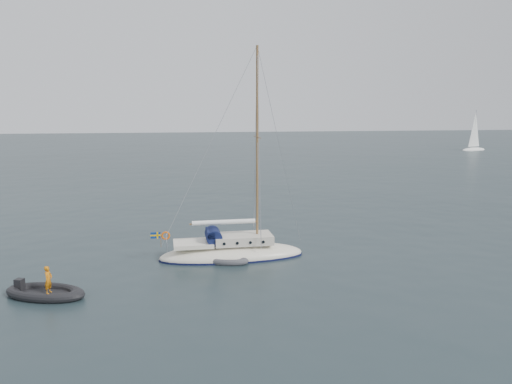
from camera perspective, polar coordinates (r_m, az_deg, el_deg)
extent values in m
plane|color=black|center=(29.00, 5.26, -7.31)|extent=(300.00, 300.00, 0.00)
ellipsoid|color=white|center=(28.61, -2.75, -7.23)|extent=(8.18, 2.55, 1.36)
cube|color=beige|center=(28.43, -1.49, -5.37)|extent=(3.27, 1.73, 0.50)
cube|color=white|center=(28.24, -7.19, -5.85)|extent=(2.18, 1.73, 0.23)
cylinder|color=#0F173D|center=(28.20, -4.89, -5.00)|extent=(0.87, 1.50, 0.87)
cube|color=#0F173D|center=(28.14, -5.27, -4.66)|extent=(0.41, 1.50, 0.36)
cylinder|color=olive|center=(27.68, 0.15, 5.16)|extent=(0.14, 0.14, 10.91)
cylinder|color=olive|center=(27.64, 0.15, 6.29)|extent=(0.05, 2.00, 0.05)
cylinder|color=olive|center=(28.07, -3.71, -3.53)|extent=(3.82, 0.09, 0.09)
cylinder|color=white|center=(28.06, -3.71, -3.44)|extent=(3.55, 0.25, 0.25)
cylinder|color=#9898A1|center=(28.13, -10.18, -5.17)|extent=(0.04, 2.00, 0.04)
torus|color=#E05707|center=(28.65, -10.26, -4.90)|extent=(0.49, 0.09, 0.49)
cylinder|color=olive|center=(28.16, -10.83, -5.37)|extent=(0.03, 0.03, 0.82)
cube|color=navy|center=(28.10, -11.40, -4.84)|extent=(0.55, 0.02, 0.35)
cube|color=#F0B403|center=(28.10, -11.40, -4.84)|extent=(0.56, 0.03, 0.08)
cube|color=#F0B403|center=(28.09, -11.20, -4.84)|extent=(0.08, 0.03, 0.36)
cylinder|color=black|center=(29.14, -4.04, -5.02)|extent=(0.16, 0.05, 0.16)
cylinder|color=black|center=(27.46, -3.69, -5.93)|extent=(0.16, 0.05, 0.16)
cylinder|color=black|center=(29.21, -2.61, -4.97)|extent=(0.16, 0.05, 0.16)
cylinder|color=black|center=(27.54, -2.18, -5.87)|extent=(0.16, 0.05, 0.16)
cylinder|color=black|center=(29.30, -1.19, -4.91)|extent=(0.16, 0.05, 0.16)
cylinder|color=black|center=(27.64, -0.67, -5.81)|extent=(0.16, 0.05, 0.16)
cylinder|color=black|center=(29.41, 0.21, -4.86)|extent=(0.16, 0.05, 0.16)
cylinder|color=black|center=(27.75, 0.82, -5.74)|extent=(0.16, 0.05, 0.16)
cube|color=#4B4C50|center=(27.65, -3.40, -7.91)|extent=(1.51, 0.62, 0.09)
cube|color=black|center=(24.82, -22.93, -10.66)|extent=(2.38, 0.99, 0.12)
cube|color=black|center=(25.06, -25.89, -9.94)|extent=(0.35, 0.35, 0.60)
imported|color=#CA6D0D|center=(24.56, -22.58, -9.19)|extent=(0.35, 0.49, 1.27)
ellipsoid|color=white|center=(109.45, 23.60, 4.41)|extent=(6.39, 2.13, 1.07)
cylinder|color=#9898A1|center=(109.21, 23.75, 6.60)|extent=(0.11, 0.11, 7.46)
cone|color=white|center=(109.18, 23.73, 6.61)|extent=(3.41, 3.41, 6.92)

